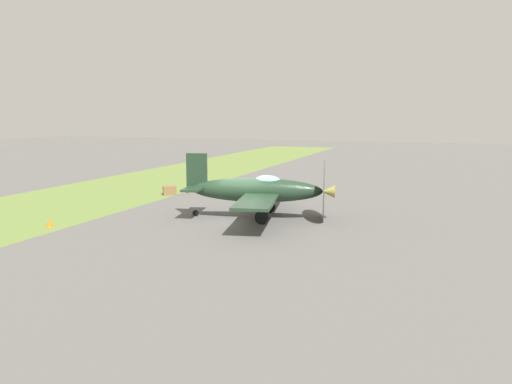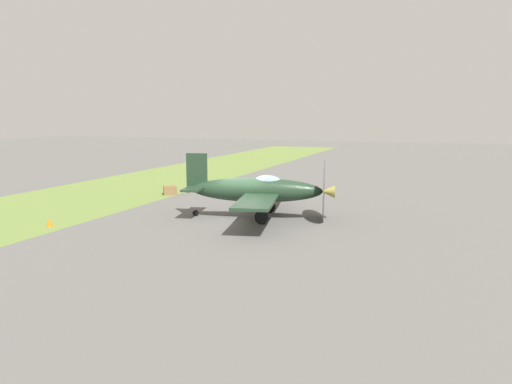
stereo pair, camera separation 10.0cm
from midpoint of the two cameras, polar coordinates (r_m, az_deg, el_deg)
ground_plane at (r=29.10m, az=-1.94°, el=-2.90°), size 160.00×160.00×0.00m
grass_verge at (r=35.92m, az=-21.26°, el=-1.27°), size 120.00×11.00×0.01m
airplane_lead at (r=29.03m, az=0.23°, el=0.20°), size 10.52×8.40×3.72m
ground_crew_chief at (r=38.42m, az=-7.31°, el=1.23°), size 0.38×0.57×1.73m
supply_crate at (r=37.98m, az=-9.43°, el=0.19°), size 1.25×1.25×0.64m
runway_marker_cone at (r=29.05m, az=-21.55°, el=-3.09°), size 0.36×0.36×0.44m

